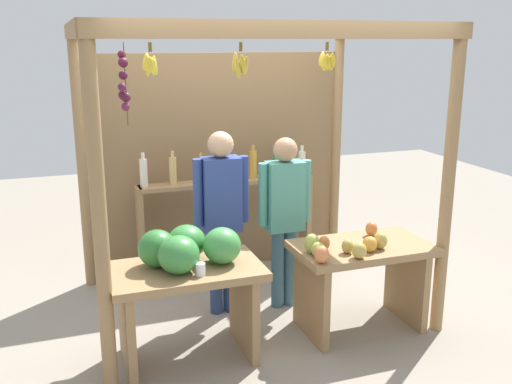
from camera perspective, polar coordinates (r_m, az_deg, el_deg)
ground_plane at (r=5.37m, az=-0.69°, el=-10.98°), size 12.00×12.00×0.00m
market_stall at (r=5.32m, az=-2.28°, el=5.02°), size 2.76×2.01×2.46m
fruit_counter_left at (r=4.30m, az=-6.86°, el=-7.80°), size 1.11×0.69×1.01m
fruit_counter_right at (r=4.81m, az=10.09°, el=-7.27°), size 1.12×0.65×0.89m
bottle_shelf_unit at (r=5.73m, az=-2.88°, el=-0.79°), size 1.77×0.22×1.33m
vendor_man at (r=4.91m, az=-3.41°, el=-1.47°), size 0.48×0.22×1.61m
vendor_woman at (r=5.04m, az=2.82°, el=-1.61°), size 0.48×0.21×1.53m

